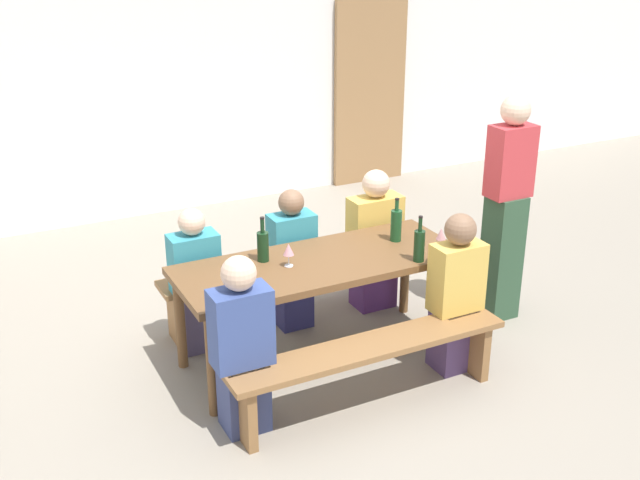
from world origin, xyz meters
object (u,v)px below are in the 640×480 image
object	(u,v)px
seated_guest_near_0	(242,349)
bench_near	(369,358)
standing_host	(506,211)
wine_bottle_0	(263,245)
tasting_table	(320,272)
wine_glass_1	(441,235)
seated_guest_near_1	(456,296)
seated_guest_far_2	(374,243)
seated_guest_far_0	(196,283)
wine_bottle_1	(419,245)
wooden_door	(370,93)
wine_bottle_2	(396,225)
seated_guest_far_1	(292,262)
wine_glass_0	(289,250)
bench_far	(280,276)

from	to	relation	value
seated_guest_near_0	bench_near	bearing A→B (deg)	-100.80
standing_host	wine_bottle_0	bearing A→B (deg)	-6.87
tasting_table	wine_glass_1	world-z (taller)	wine_glass_1
seated_guest_near_1	seated_guest_far_2	world-z (taller)	seated_guest_far_2
seated_guest_near_1	seated_guest_far_0	size ratio (longest dim) A/B	1.06
wine_bottle_1	seated_guest_near_1	distance (m)	0.42
wine_bottle_0	standing_host	size ratio (longest dim) A/B	0.18
wooden_door	seated_guest_far_2	size ratio (longest dim) A/B	1.85
wine_bottle_0	standing_host	xyz separation A→B (m)	(1.88, -0.23, 0.00)
wine_bottle_2	standing_host	distance (m)	0.90
wooden_door	wine_bottle_2	size ratio (longest dim) A/B	6.52
bench_near	seated_guest_far_2	bearing A→B (deg)	58.28
tasting_table	seated_guest_far_1	bearing A→B (deg)	86.15
tasting_table	standing_host	size ratio (longest dim) A/B	1.14
wooden_door	seated_guest_near_0	world-z (taller)	wooden_door
tasting_table	wine_glass_0	size ratio (longest dim) A/B	12.20
wine_bottle_2	seated_guest_near_1	xyz separation A→B (m)	(0.11, -0.60, -0.32)
bench_near	wine_bottle_1	size ratio (longest dim) A/B	5.79
wine_glass_0	seated_guest_near_0	size ratio (longest dim) A/B	0.14
seated_guest_far_0	seated_guest_far_2	size ratio (longest dim) A/B	0.94
seated_guest_near_1	wine_glass_0	bearing A→B (deg)	61.13
bench_far	seated_guest_near_0	xyz separation A→B (m)	(-0.79, -1.21, 0.20)
seated_guest_far_1	seated_guest_far_2	xyz separation A→B (m)	(0.71, -0.00, 0.02)
wine_bottle_1	wine_glass_1	bearing A→B (deg)	18.33
bench_far	seated_guest_near_0	bearing A→B (deg)	-123.00
seated_guest_near_1	wine_bottle_0	bearing A→B (deg)	57.42
wine_bottle_0	wine_bottle_1	world-z (taller)	wine_bottle_1
seated_guest_far_0	seated_guest_far_2	bearing A→B (deg)	90.00
wine_glass_1	wine_bottle_1	bearing A→B (deg)	-161.67
wine_bottle_0	wine_bottle_2	size ratio (longest dim) A/B	0.98
bench_far	bench_near	bearing A→B (deg)	-90.00
seated_guest_far_0	standing_host	size ratio (longest dim) A/B	0.61
wine_bottle_1	seated_guest_far_2	bearing A→B (deg)	79.40
seated_guest_near_0	wooden_door	bearing A→B (deg)	-38.85
tasting_table	wine_glass_1	xyz separation A→B (m)	(0.82, -0.23, 0.20)
wine_glass_0	seated_guest_far_2	bearing A→B (deg)	28.03
wine_glass_1	standing_host	xyz separation A→B (m)	(0.71, 0.18, -0.00)
bench_near	seated_guest_far_1	bearing A→B (deg)	88.31
bench_near	bench_far	bearing A→B (deg)	90.00
wine_bottle_0	seated_guest_far_2	world-z (taller)	seated_guest_far_2
wooden_door	standing_host	world-z (taller)	wooden_door
tasting_table	wine_glass_1	size ratio (longest dim) A/B	11.67
bench_near	wine_bottle_2	world-z (taller)	wine_bottle_2
seated_guest_far_0	bench_far	bearing A→B (deg)	101.80
wine_bottle_0	seated_guest_far_1	world-z (taller)	seated_guest_far_1
standing_host	bench_near	bearing A→B (deg)	22.15
seated_guest_far_2	wine_glass_1	bearing A→B (deg)	5.50
bench_far	wine_glass_1	size ratio (longest dim) A/B	11.08
seated_guest_near_0	seated_guest_far_0	bearing A→B (deg)	-3.72
wine_glass_1	seated_guest_far_1	bearing A→B (deg)	135.87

